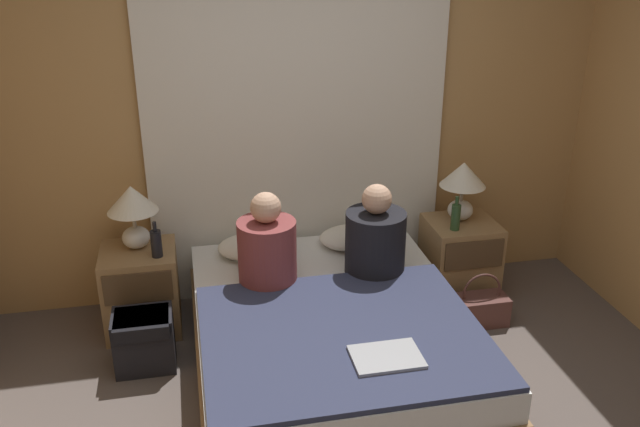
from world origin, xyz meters
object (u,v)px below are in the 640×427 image
nightstand_left (142,290)px  pillow_left (255,246)px  lamp_left (133,207)px  handbag_on_floor (480,309)px  person_right_in_bed (375,239)px  backpack_on_floor (144,337)px  bed (330,339)px  beer_bottle_on_left_stand (156,243)px  lamp_right (463,182)px  pillow_right (355,237)px  person_left_in_bed (267,248)px  beer_bottle_on_right_stand (456,217)px  nightstand_right (459,258)px  laptop_on_bed (386,357)px

nightstand_left → pillow_left: size_ratio=1.13×
lamp_left → handbag_on_floor: 2.30m
person_right_in_bed → backpack_on_floor: (-1.41, -0.10, -0.45)m
bed → person_right_in_bed: (0.36, 0.35, 0.44)m
beer_bottle_on_left_stand → backpack_on_floor: 0.56m
lamp_right → handbag_on_floor: (-0.01, -0.46, -0.71)m
lamp_left → pillow_right: (1.41, -0.01, -0.33)m
person_right_in_bed → pillow_right: bearing=93.3°
bed → backpack_on_floor: size_ratio=5.47×
pillow_left → person_left_in_bed: bearing=-85.4°
bed → beer_bottle_on_right_stand: beer_bottle_on_right_stand is taller
beer_bottle_on_right_stand → handbag_on_floor: 0.62m
bed → beer_bottle_on_right_stand: size_ratio=8.16×
person_right_in_bed → handbag_on_floor: 0.89m
nightstand_right → pillow_right: (-0.74, 0.05, 0.21)m
person_left_in_bed → laptop_on_bed: person_left_in_bed is taller
pillow_right → laptop_on_bed: 1.33m
pillow_right → handbag_on_floor: size_ratio=1.33×
pillow_right → person_right_in_bed: person_right_in_bed is taller
lamp_right → pillow_right: (-0.74, -0.01, -0.33)m
lamp_left → pillow_right: 1.45m
lamp_right → beer_bottle_on_right_stand: bearing=-122.4°
beer_bottle_on_left_stand → handbag_on_floor: 2.10m
lamp_right → beer_bottle_on_left_stand: size_ratio=1.79×
person_left_in_bed → backpack_on_floor: 0.88m
person_left_in_bed → backpack_on_floor: (-0.75, -0.10, -0.46)m
handbag_on_floor → person_right_in_bed: bearing=175.1°
pillow_right → backpack_on_floor: bearing=-160.8°
nightstand_right → person_right_in_bed: 0.88m
pillow_left → handbag_on_floor: (1.40, -0.44, -0.38)m
person_right_in_bed → handbag_on_floor: person_right_in_bed is taller
lamp_left → handbag_on_floor: size_ratio=1.12×
nightstand_right → laptop_on_bed: (-0.92, -1.27, 0.19)m
beer_bottle_on_left_stand → laptop_on_bed: beer_bottle_on_left_stand is taller
nightstand_right → beer_bottle_on_right_stand: beer_bottle_on_right_stand is taller
bed → beer_bottle_on_left_stand: (-0.95, 0.59, 0.42)m
pillow_right → backpack_on_floor: 1.50m
pillow_right → beer_bottle_on_left_stand: (-1.28, -0.14, 0.15)m
nightstand_right → pillow_left: same height
bed → nightstand_left: size_ratio=3.50×
person_left_in_bed → laptop_on_bed: bearing=-63.9°
bed → lamp_right: size_ratio=4.68×
bed → pillow_right: (0.33, 0.74, 0.28)m
pillow_right → person_left_in_bed: size_ratio=0.84×
lamp_left → laptop_on_bed: size_ratio=1.20×
beer_bottle_on_left_stand → handbag_on_floor: (2.01, -0.30, -0.53)m
person_right_in_bed → laptop_on_bed: size_ratio=1.68×
lamp_right → laptop_on_bed: size_ratio=1.20×
nightstand_right → beer_bottle_on_left_stand: (-2.02, -0.10, 0.36)m
bed → nightstand_left: (-1.07, 0.69, 0.06)m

